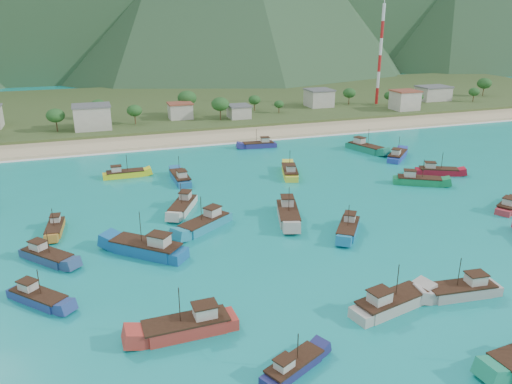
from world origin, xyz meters
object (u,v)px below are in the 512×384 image
object	(u,v)px
boat_17	(205,224)
boat_26	(365,148)
boat_1	(55,229)
boat_29	(290,172)
boat_11	(293,367)
boat_23	(288,214)
boat_14	(348,229)
radio_tower	(380,55)
boat_20	(183,207)
boat_30	(47,257)
boat_19	(462,291)
boat_6	(397,156)
boat_2	(38,298)
boat_5	(180,178)
boat_32	(437,172)
boat_0	(390,304)
boat_13	(188,327)
boat_4	(418,181)
boat_24	(147,249)
boat_18	(259,145)
boat_8	(510,206)
boat_9	(125,174)

from	to	relation	value
boat_17	boat_26	size ratio (longest dim) A/B	0.93
boat_1	boat_29	xyz separation A→B (m)	(51.94, 16.83, 0.25)
boat_11	boat_23	xyz separation A→B (m)	(15.55, 39.64, 0.41)
boat_14	boat_26	bearing A→B (deg)	-87.07
radio_tower	boat_20	size ratio (longest dim) A/B	3.55
boat_30	boat_26	bearing A→B (deg)	166.04
boat_29	boat_23	bearing A→B (deg)	-95.89
radio_tower	boat_19	xyz separation A→B (m)	(-67.04, -131.16, -20.23)
boat_6	boat_20	bearing A→B (deg)	-117.46
boat_26	boat_2	bearing A→B (deg)	14.81
boat_19	boat_5	bearing A→B (deg)	29.65
boat_1	boat_32	size ratio (longest dim) A/B	0.85
boat_6	boat_30	size ratio (longest dim) A/B	1.06
boat_0	boat_13	bearing A→B (deg)	-110.37
boat_29	boat_30	size ratio (longest dim) A/B	1.21
boat_4	boat_19	distance (m)	48.33
boat_6	boat_30	distance (m)	91.40
boat_11	boat_24	distance (m)	35.09
boat_30	boat_6	bearing A→B (deg)	159.42
boat_14	boat_24	world-z (taller)	boat_24
boat_18	boat_30	world-z (taller)	boat_30
radio_tower	boat_29	bearing A→B (deg)	-133.06
boat_8	boat_32	world-z (taller)	boat_32
boat_0	boat_4	distance (m)	54.45
boat_9	boat_11	distance (m)	76.76
boat_9	boat_17	bearing A→B (deg)	17.07
boat_5	boat_4	bearing A→B (deg)	-22.31
boat_24	boat_26	size ratio (longest dim) A/B	1.01
boat_20	boat_23	distance (m)	20.91
boat_17	boat_19	size ratio (longest dim) A/B	1.04
boat_30	boat_9	bearing A→B (deg)	-152.27
boat_2	boat_17	size ratio (longest dim) A/B	0.77
boat_8	boat_26	size ratio (longest dim) A/B	0.82
boat_5	boat_8	xyz separation A→B (m)	(58.64, -38.23, -0.08)
boat_19	boat_24	size ratio (longest dim) A/B	0.89
boat_19	boat_30	xyz separation A→B (m)	(-54.33, 29.34, -0.08)
boat_13	boat_20	world-z (taller)	boat_13
boat_0	boat_11	distance (m)	17.99
boat_14	boat_19	size ratio (longest dim) A/B	0.91
boat_0	boat_32	xyz separation A→B (m)	(43.55, 46.88, -0.16)
boat_13	boat_30	size ratio (longest dim) A/B	1.26
boat_26	boat_30	world-z (taller)	boat_26
boat_4	boat_14	distance (m)	33.57
boat_13	boat_17	bearing A→B (deg)	-18.43
boat_5	boat_9	distance (m)	14.11
boat_1	boat_19	xyz separation A→B (m)	(53.57, -40.84, 0.23)
boat_1	boat_11	bearing A→B (deg)	123.80
boat_11	boat_17	xyz separation A→B (m)	(-0.28, 40.34, 0.35)
boat_32	boat_14	bearing A→B (deg)	-31.27
boat_0	boat_17	size ratio (longest dim) A/B	1.05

